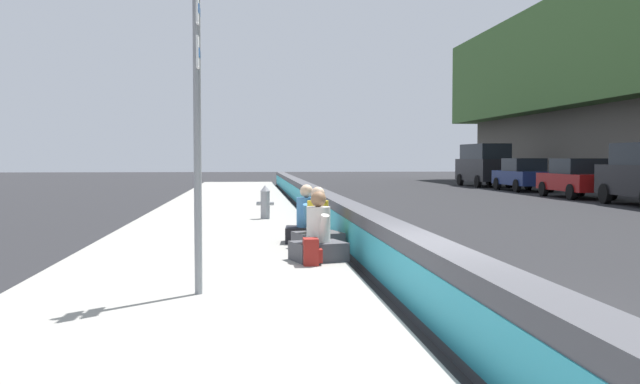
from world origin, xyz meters
name	(u,v)px	position (x,y,z in m)	size (l,w,h in m)	color
ground_plane	(428,318)	(0.00, 0.00, 0.00)	(160.00, 160.00, 0.00)	#232326
sidewalk_strip	(181,317)	(0.00, 2.65, 0.07)	(80.00, 4.40, 0.14)	gray
jersey_barrier	(428,279)	(0.00, 0.00, 0.42)	(76.00, 0.45, 0.85)	#47474C
route_sign_post	(198,117)	(0.89, 2.53, 2.21)	(0.44, 0.09, 3.60)	gray
fire_hydrant	(265,202)	(11.21, 1.52, 0.59)	(0.26, 0.46, 0.88)	gray
seated_person_foreground	(318,239)	(3.46, 0.87, 0.48)	(0.85, 0.93, 1.08)	#424247
seated_person_middle	(318,229)	(4.88, 0.74, 0.48)	(0.84, 0.92, 1.09)	#424247
seated_person_rear	(306,224)	(5.86, 0.86, 0.48)	(0.73, 0.84, 1.09)	black
backpack	(311,252)	(3.01, 1.01, 0.33)	(0.32, 0.28, 0.40)	maroon
parked_car_midline	(577,178)	(22.00, -12.13, 0.86)	(4.52, 2.00, 1.71)	maroon
parked_car_far	(523,175)	(28.45, -12.29, 0.86)	(4.51, 1.96, 1.71)	navy
parked_car_farther	(484,164)	(34.33, -12.18, 1.35)	(5.14, 2.19, 2.56)	black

